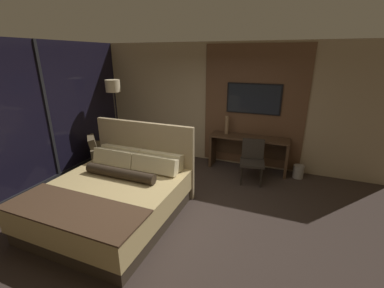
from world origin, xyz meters
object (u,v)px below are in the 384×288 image
(desk, at_px, (249,147))
(bed, at_px, (114,196))
(vase_tall, at_px, (227,125))
(waste_bin, at_px, (298,171))
(desk_chair, at_px, (252,157))
(tv, at_px, (254,99))
(floor_lamp, at_px, (113,93))
(armchair_by_window, at_px, (106,156))

(desk, bearing_deg, bed, -122.38)
(vase_tall, xyz_separation_m, waste_bin, (1.64, -0.07, -0.86))
(bed, relative_size, desk_chair, 2.46)
(vase_tall, bearing_deg, waste_bin, -2.32)
(bed, bearing_deg, waste_bin, 43.06)
(desk, distance_m, vase_tall, 0.71)
(desk_chair, height_order, vase_tall, vase_tall)
(tv, distance_m, floor_lamp, 3.26)
(armchair_by_window, bearing_deg, bed, 179.40)
(waste_bin, bearing_deg, desk, 177.54)
(tv, distance_m, vase_tall, 0.82)
(desk, bearing_deg, desk_chair, -72.13)
(floor_lamp, height_order, vase_tall, floor_lamp)
(floor_lamp, distance_m, waste_bin, 4.57)
(vase_tall, height_order, waste_bin, vase_tall)
(desk_chair, relative_size, vase_tall, 2.11)
(tv, bearing_deg, vase_tall, -162.84)
(bed, height_order, desk_chair, bed)
(bed, xyz_separation_m, desk, (1.68, 2.65, 0.16))
(desk_chair, bearing_deg, vase_tall, 131.98)
(tv, relative_size, floor_lamp, 0.60)
(tv, relative_size, waste_bin, 4.23)
(floor_lamp, bearing_deg, bed, -54.52)
(desk, distance_m, waste_bin, 1.17)
(desk, bearing_deg, armchair_by_window, -160.23)
(floor_lamp, bearing_deg, armchair_by_window, -84.29)
(bed, height_order, waste_bin, bed)
(bed, xyz_separation_m, floor_lamp, (-1.50, 2.10, 1.30))
(desk_chair, xyz_separation_m, waste_bin, (0.93, 0.50, -0.38))
(desk, height_order, vase_tall, vase_tall)
(floor_lamp, xyz_separation_m, vase_tall, (2.65, 0.57, -0.67))
(desk, bearing_deg, floor_lamp, -170.23)
(desk_chair, bearing_deg, bed, -140.77)
(desk_chair, distance_m, armchair_by_window, 3.36)
(desk, xyz_separation_m, waste_bin, (1.10, -0.05, -0.39))
(bed, height_order, floor_lamp, floor_lamp)
(floor_lamp, bearing_deg, desk, 9.77)
(vase_tall, bearing_deg, floor_lamp, -167.93)
(armchair_by_window, relative_size, floor_lamp, 0.51)
(desk, bearing_deg, vase_tall, 177.98)
(armchair_by_window, distance_m, vase_tall, 2.92)
(desk_chair, bearing_deg, armchair_by_window, -179.43)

